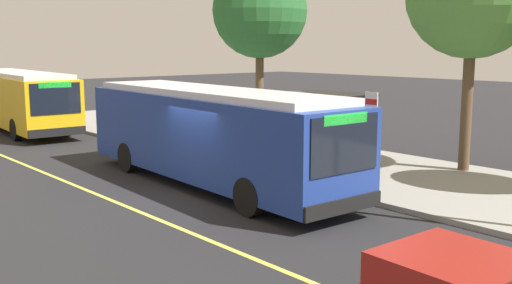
% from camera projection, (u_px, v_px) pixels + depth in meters
% --- Properties ---
extents(ground_plane, '(120.00, 120.00, 0.00)m').
position_uv_depth(ground_plane, '(203.00, 196.00, 16.81)').
color(ground_plane, '#232326').
extents(sidewalk_curb, '(44.00, 6.40, 0.15)m').
position_uv_depth(sidewalk_curb, '(342.00, 166.00, 20.69)').
color(sidewalk_curb, gray).
rests_on(sidewalk_curb, ground_plane).
extents(lane_stripe_center, '(36.00, 0.14, 0.01)m').
position_uv_depth(lane_stripe_center, '(134.00, 209.00, 15.39)').
color(lane_stripe_center, '#E0D64C').
rests_on(lane_stripe_center, ground_plane).
extents(transit_bus_main, '(11.24, 3.13, 2.95)m').
position_uv_depth(transit_bus_main, '(211.00, 133.00, 17.89)').
color(transit_bus_main, navy).
rests_on(transit_bus_main, ground_plane).
extents(transit_bus_second, '(11.52, 3.28, 2.95)m').
position_uv_depth(transit_bus_second, '(18.00, 98.00, 29.87)').
color(transit_bus_second, gold).
rests_on(transit_bus_second, ground_plane).
extents(bus_shelter, '(2.90, 1.60, 2.48)m').
position_uv_depth(bus_shelter, '(330.00, 112.00, 20.68)').
color(bus_shelter, '#333338').
rests_on(bus_shelter, sidewalk_curb).
extents(waiting_bench, '(1.60, 0.48, 0.95)m').
position_uv_depth(waiting_bench, '(330.00, 148.00, 21.04)').
color(waiting_bench, brown).
rests_on(waiting_bench, sidewalk_curb).
extents(route_sign_post, '(0.44, 0.08, 2.80)m').
position_uv_depth(route_sign_post, '(371.00, 126.00, 16.84)').
color(route_sign_post, '#333338').
rests_on(route_sign_post, sidewalk_curb).
extents(pedestrian_commuter, '(0.24, 0.40, 1.69)m').
position_uv_depth(pedestrian_commuter, '(316.00, 143.00, 19.09)').
color(pedestrian_commuter, '#282D47').
rests_on(pedestrian_commuter, sidewalk_curb).
extents(street_tree_upstreet, '(4.11, 4.11, 7.64)m').
position_uv_depth(street_tree_upstreet, '(260.00, 11.00, 25.52)').
color(street_tree_upstreet, brown).
rests_on(street_tree_upstreet, sidewalk_curb).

